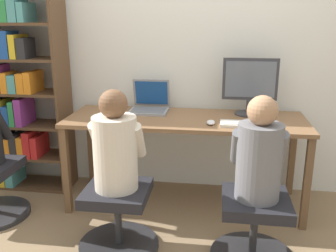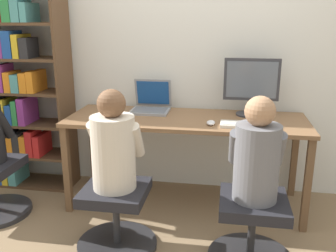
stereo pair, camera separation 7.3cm
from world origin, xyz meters
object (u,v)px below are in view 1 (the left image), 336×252
(person_at_monitor, at_px, (259,154))
(office_chair_left, at_px, (254,229))
(desktop_monitor, at_px, (250,86))
(keyboard, at_px, (248,124))
(office_chair_right, at_px, (118,218))
(person_at_laptop, at_px, (115,146))
(bookshelf, at_px, (10,91))
(laptop, at_px, (150,105))

(person_at_monitor, bearing_deg, office_chair_left, -90.00)
(desktop_monitor, relative_size, office_chair_left, 0.85)
(keyboard, xyz_separation_m, office_chair_right, (-0.85, -0.54, -0.53))
(office_chair_right, bearing_deg, person_at_laptop, 90.00)
(keyboard, bearing_deg, desktop_monitor, 86.28)
(desktop_monitor, relative_size, person_at_laptop, 0.71)
(desktop_monitor, xyz_separation_m, keyboard, (-0.02, -0.33, -0.22))
(desktop_monitor, distance_m, office_chair_left, 1.16)
(person_at_laptop, bearing_deg, person_at_monitor, -0.91)
(keyboard, distance_m, office_chair_right, 1.13)
(person_at_laptop, distance_m, bookshelf, 1.42)
(desktop_monitor, bearing_deg, office_chair_right, -135.09)
(keyboard, distance_m, office_chair_left, 0.76)
(keyboard, bearing_deg, office_chair_left, -87.04)
(office_chair_left, xyz_separation_m, person_at_laptop, (-0.88, 0.02, 0.50))
(laptop, relative_size, office_chair_left, 0.59)
(desktop_monitor, height_order, keyboard, desktop_monitor)
(office_chair_right, bearing_deg, desktop_monitor, 44.91)
(laptop, bearing_deg, desktop_monitor, -0.43)
(bookshelf, bearing_deg, laptop, 2.27)
(person_at_monitor, bearing_deg, keyboard, 92.99)
(person_at_laptop, relative_size, bookshelf, 0.37)
(desktop_monitor, distance_m, keyboard, 0.40)
(laptop, xyz_separation_m, bookshelf, (-1.21, -0.05, 0.10))
(desktop_monitor, distance_m, laptop, 0.83)
(laptop, bearing_deg, person_at_laptop, -93.76)
(office_chair_right, height_order, person_at_laptop, person_at_laptop)
(laptop, bearing_deg, keyboard, -23.20)
(person_at_monitor, xyz_separation_m, bookshelf, (-2.03, 0.84, 0.17))
(office_chair_left, bearing_deg, bookshelf, 157.49)
(desktop_monitor, height_order, laptop, desktop_monitor)
(office_chair_left, height_order, bookshelf, bookshelf)
(desktop_monitor, relative_size, keyboard, 1.13)
(laptop, bearing_deg, person_at_monitor, -47.12)
(person_at_monitor, bearing_deg, laptop, 132.88)
(desktop_monitor, height_order, bookshelf, bookshelf)
(desktop_monitor, height_order, office_chair_left, desktop_monitor)
(office_chair_left, xyz_separation_m, office_chair_right, (-0.88, 0.01, 0.00))
(desktop_monitor, xyz_separation_m, bookshelf, (-2.02, -0.04, -0.08))
(person_at_laptop, bearing_deg, office_chair_right, -90.00)
(office_chair_right, xyz_separation_m, person_at_laptop, (-0.00, 0.00, 0.50))
(laptop, distance_m, office_chair_right, 1.04)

